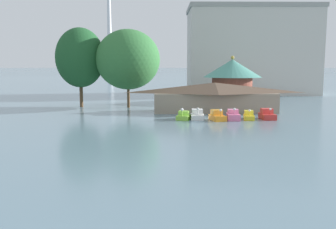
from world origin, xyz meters
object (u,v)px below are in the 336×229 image
Objects in this scene: pedal_boat_orange at (217,116)px; shoreline_tree_tall_left at (80,58)px; shoreline_tree_mid at (128,60)px; pedal_boat_yellow at (249,116)px; green_roof_pavilion at (232,77)px; pedal_boat_white at (197,115)px; boathouse at (215,96)px; background_building_block at (251,51)px; pedal_boat_lime at (184,116)px; pedal_boat_pink at (233,116)px; pedal_boat_red at (267,115)px.

pedal_boat_orange is 27.17m from shoreline_tree_tall_left.
pedal_boat_orange is at bearing -49.14° from shoreline_tree_mid.
pedal_boat_yellow is 0.25× the size of green_roof_pavilion.
pedal_boat_white reaches higher than pedal_boat_yellow.
background_building_block is (13.68, 35.44, 8.16)m from boathouse.
pedal_boat_white reaches higher than pedal_boat_lime.
pedal_boat_pink is at bearing -33.36° from shoreline_tree_tall_left.
pedal_boat_yellow is (8.53, -0.01, -0.00)m from pedal_boat_lime.
green_roof_pavilion reaches higher than pedal_boat_pink.
pedal_boat_orange reaches higher than pedal_boat_yellow.
green_roof_pavilion reaches higher than boathouse.
pedal_boat_lime is at bearing -79.96° from pedal_boat_yellow.
pedal_boat_pink is 21.82m from shoreline_tree_mid.
pedal_boat_pink is 8.51m from boathouse.
pedal_boat_orange is at bearing 66.84° from pedal_boat_white.
pedal_boat_yellow is 23.20m from shoreline_tree_mid.
pedal_boat_yellow is 30.16m from shoreline_tree_tall_left.
pedal_boat_lime is at bearing -58.75° from shoreline_tree_mid.
shoreline_tree_tall_left is (-18.33, 14.50, 7.76)m from pedal_boat_white.
pedal_boat_pink is at bearing -105.85° from background_building_block.
shoreline_tree_mid is (-8.44, 13.92, 7.50)m from pedal_boat_lime.
shoreline_tree_tall_left reaches higher than pedal_boat_red.
pedal_boat_red is at bearing 85.78° from pedal_boat_orange.
shoreline_tree_tall_left is (-25.04, 14.89, 7.81)m from pedal_boat_yellow.
pedal_boat_lime is 0.93× the size of pedal_boat_yellow.
pedal_boat_orange is 0.22× the size of shoreline_tree_tall_left.
pedal_boat_yellow is (4.24, 0.79, -0.08)m from pedal_boat_orange.
pedal_boat_white is (1.83, 0.38, 0.05)m from pedal_boat_lime.
green_roof_pavilion is 0.36× the size of background_building_block.
background_building_block is (14.54, 44.25, 9.95)m from pedal_boat_orange.
boathouse is at bearing -17.61° from shoreline_tree_tall_left.
shoreline_tree_mid is at bearing -154.63° from green_roof_pavilion.
pedal_boat_red is (9.18, -0.13, 0.04)m from pedal_boat_white.
pedal_boat_white is at bearing -111.14° from green_roof_pavilion.
shoreline_tree_tall_left is (-16.51, 14.88, 7.81)m from pedal_boat_lime.
pedal_boat_white is 1.01× the size of pedal_boat_orange.
boathouse is at bearing 161.24° from pedal_boat_orange.
pedal_boat_orange is 24.90m from green_roof_pavilion.
pedal_boat_pink is at bearing -81.17° from boathouse.
pedal_boat_red is 0.14× the size of boathouse.
shoreline_tree_mid reaches higher than boathouse.
green_roof_pavilion is (8.71, 22.54, 4.28)m from pedal_boat_white.
boathouse is at bearing -23.50° from shoreline_tree_mid.
pedal_boat_red is at bearing 106.75° from pedal_boat_lime.
shoreline_tree_tall_left is at bearing -119.85° from pedal_boat_red.
boathouse is 1.52× the size of shoreline_tree_mid.
green_roof_pavilion is 0.85× the size of shoreline_tree_mid.
pedal_boat_red is at bearing -88.82° from green_roof_pavilion.
shoreline_tree_mid is (-12.73, 14.72, 7.42)m from pedal_boat_orange.
pedal_boat_lime is at bearing -42.03° from shoreline_tree_tall_left.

